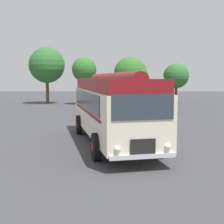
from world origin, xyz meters
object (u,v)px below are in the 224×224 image
Objects in this scene: car_near_left at (101,103)px; car_mid_left at (131,103)px; vintage_bus at (112,105)px; car_mid_right at (160,102)px.

car_near_left is 2.85m from car_mid_left.
car_mid_right is (4.48, 15.27, -1.05)m from vintage_bus.
vintage_bus is 2.44× the size of car_mid_left.
car_mid_left is 2.99m from car_mid_right.
car_near_left is at bearing 94.96° from vintage_bus.
vintage_bus is at bearing -85.04° from car_near_left.
vintage_bus reaches higher than car_near_left.
car_near_left is at bearing 176.78° from car_mid_left.
car_mid_right is at bearing 5.11° from car_near_left.
car_mid_left is at bearing 83.86° from vintage_bus.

